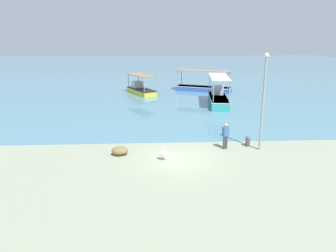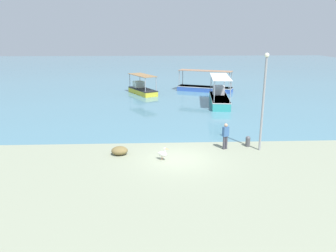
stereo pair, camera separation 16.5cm
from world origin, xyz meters
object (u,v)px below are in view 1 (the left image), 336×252
fishing_boat_far_right (203,87)px  net_pile (120,151)px  fishing_boat_near_left (218,98)px  mooring_bollard (248,141)px  pelican (163,154)px  lamp_post (263,97)px  fishing_boat_near_right (141,89)px  fisherman_standing (225,135)px

fishing_boat_far_right → net_pile: bearing=-111.2°
fishing_boat_near_left → mooring_bollard: 13.22m
pelican → net_pile: pelican is taller
fishing_boat_far_right → lamp_post: 22.09m
pelican → fishing_boat_near_left: bearing=67.5°
fishing_boat_far_right → fishing_boat_near_right: 8.06m
pelican → lamp_post: size_ratio=0.13×
fisherman_standing → fishing_boat_near_left: bearing=80.4°
lamp_post → fisherman_standing: (-2.15, 0.29, -2.48)m
fisherman_standing → lamp_post: bearing=-7.7°
fishing_boat_near_left → fishing_boat_far_right: bearing=91.9°
fishing_boat_near_left → pelican: 16.59m
pelican → lamp_post: lamp_post is taller
fishing_boat_near_right → mooring_bollard: size_ratio=7.37×
pelican → mooring_bollard: (5.63, 2.13, -0.00)m
fishing_boat_near_right → mooring_bollard: bearing=-69.3°
fishing_boat_near_right → fisherman_standing: bearing=-73.7°
fishing_boat_near_right → pelican: bearing=-85.2°
fishing_boat_near_left → mooring_bollard: size_ratio=9.66×
fisherman_standing → net_pile: fisherman_standing is taller
fishing_boat_near_right → mooring_bollard: (7.49, -19.78, -0.19)m
pelican → fishing_boat_near_right: bearing=94.8°
fishing_boat_near_left → net_pile: 16.91m
pelican → fisherman_standing: 4.42m
fishing_boat_far_right → mooring_bollard: fishing_boat_far_right is taller
mooring_bollard → pelican: bearing=-159.3°
fishing_boat_near_left → net_pile: size_ratio=6.76×
fishing_boat_far_right → fisherman_standing: bearing=-95.4°
lamp_post → mooring_bollard: (-0.56, 0.71, -3.01)m
pelican → lamp_post: bearing=12.9°
net_pile → fishing_boat_near_left: bearing=58.1°
lamp_post → mooring_bollard: lamp_post is taller
fishing_boat_near_left → lamp_post: (-0.15, -13.91, 2.71)m
fishing_boat_near_left → pelican: (-6.35, -15.33, -0.29)m
fishing_boat_near_left → mooring_bollard: (-0.71, -13.20, -0.30)m
fishing_boat_far_right → mooring_bollard: (-0.45, -21.19, -0.13)m
lamp_post → fisherman_standing: lamp_post is taller
fishing_boat_near_left → lamp_post: 14.17m
fishing_boat_far_right → net_pile: size_ratio=7.08×
fishing_boat_far_right → fisherman_standing: size_ratio=4.19×
fishing_boat_far_right → fishing_boat_near_right: fishing_boat_far_right is taller
net_pile → lamp_post: bearing=2.8°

